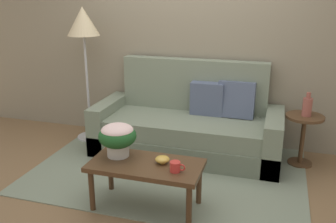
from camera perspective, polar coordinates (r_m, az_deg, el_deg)
name	(u,v)px	position (r m, az deg, el deg)	size (l,w,h in m)	color
ground_plane	(164,177)	(3.88, -0.59, -9.99)	(14.00, 14.00, 0.00)	brown
wall_back	(193,28)	(4.56, 3.81, 12.59)	(6.40, 0.12, 2.79)	gray
area_rug	(169,168)	(4.04, 0.23, -8.71)	(2.80, 1.98, 0.01)	gray
couch	(189,126)	(4.34, 3.22, -2.30)	(2.12, 0.86, 1.06)	#626B59
coffee_table	(146,169)	(3.22, -3.42, -8.79)	(0.97, 0.48, 0.43)	#442D1B
side_table	(303,131)	(4.25, 20.05, -2.82)	(0.40, 0.40, 0.57)	#4C331E
floor_lamp	(84,31)	(4.62, -12.83, 12.02)	(0.39, 0.39, 1.65)	#B2B2B7
potted_plant	(117,136)	(3.28, -7.76, -3.80)	(0.33, 0.33, 0.30)	#B7B2A8
coffee_mug	(176,167)	(3.04, 1.16, -8.46)	(0.13, 0.09, 0.09)	red
snack_bowl	(162,159)	(3.18, -0.87, -7.35)	(0.12, 0.12, 0.06)	gold
table_vase	(307,106)	(4.16, 20.59, 0.75)	(0.10, 0.10, 0.26)	#934C42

